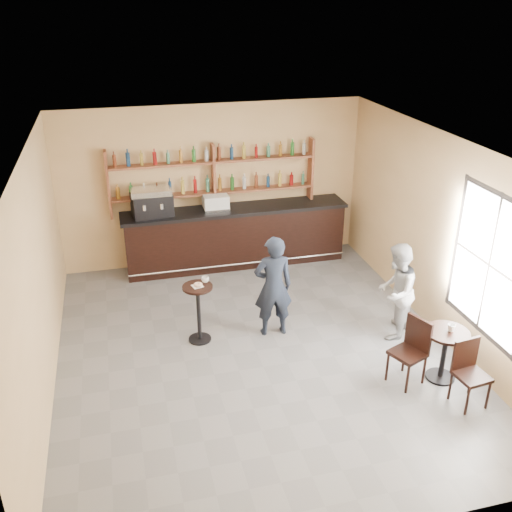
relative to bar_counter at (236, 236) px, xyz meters
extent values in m
plane|color=slate|center=(-0.37, -3.15, -0.61)|extent=(7.00, 7.00, 0.00)
plane|color=white|center=(-0.37, -3.15, 2.59)|extent=(7.00, 7.00, 0.00)
plane|color=tan|center=(-0.37, 0.35, 0.99)|extent=(7.00, 0.00, 7.00)
plane|color=tan|center=(-0.37, -6.65, 0.99)|extent=(7.00, 0.00, 7.00)
plane|color=tan|center=(-3.37, -3.15, 0.99)|extent=(0.00, 7.00, 7.00)
plane|color=tan|center=(2.63, -3.15, 0.99)|extent=(0.00, 7.00, 7.00)
plane|color=white|center=(2.62, -4.35, 1.09)|extent=(0.00, 2.00, 2.00)
cube|color=white|center=(-1.18, -2.62, 0.37)|extent=(0.19, 0.19, 0.00)
torus|color=#BD7245|center=(-1.17, -2.63, 0.40)|extent=(0.17, 0.17, 0.05)
imported|color=white|center=(-1.04, -2.52, 0.42)|extent=(0.13, 0.13, 0.09)
imported|color=black|center=(0.02, -2.70, 0.25)|extent=(0.64, 0.44, 1.71)
imported|color=white|center=(2.10, -4.47, 0.24)|extent=(0.14, 0.14, 0.10)
imported|color=gray|center=(1.88, -3.24, 0.19)|extent=(0.96, 0.98, 1.60)
camera|label=1|loc=(-2.21, -10.36, 4.51)|focal=40.00mm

